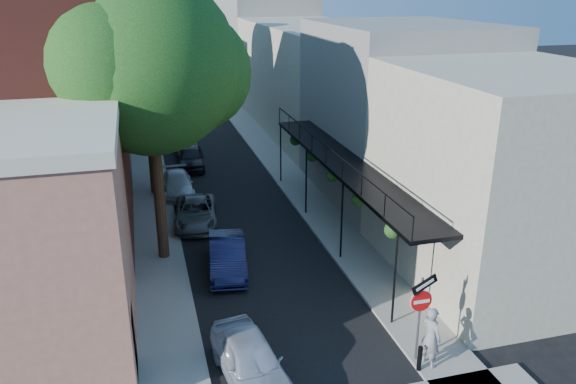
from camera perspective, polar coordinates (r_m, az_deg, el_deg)
road_surface at (r=43.30m, az=-8.99°, el=5.68°), size 6.00×64.00×0.01m
sidewalk_left at (r=43.07m, az=-14.30°, el=5.29°), size 2.00×64.00×0.12m
sidewalk_right at (r=43.86m, az=-3.77°, el=6.15°), size 2.00×64.00×0.12m
buildings_left at (r=41.20m, az=-22.34°, el=10.70°), size 10.10×59.10×12.00m
buildings_right at (r=43.75m, az=2.79°, el=11.96°), size 9.80×55.00×10.00m
sign_post at (r=17.12m, az=13.37°, el=-11.04°), size 0.89×0.17×2.99m
bollard at (r=17.55m, az=13.22°, el=-16.13°), size 0.14×0.14×0.80m
oak_near at (r=22.18m, az=-12.89°, el=12.30°), size 7.48×6.80×11.42m
oak_mid at (r=30.18m, az=-13.68°, el=12.68°), size 6.60×6.00×10.20m
oak_far at (r=39.07m, az=-14.27°, el=16.04°), size 7.70×7.00×11.90m
parked_car_a at (r=16.80m, az=-3.81°, el=-16.74°), size 2.11×4.17×1.36m
parked_car_b at (r=22.58m, az=-6.17°, el=-6.45°), size 1.88×4.16×1.32m
parked_car_c at (r=27.08m, az=-9.32°, el=-2.08°), size 2.43×4.42×1.17m
parked_car_d at (r=31.13m, az=-11.15°, el=0.78°), size 1.60×3.93×1.14m
parked_car_e at (r=35.53m, az=-9.83°, el=3.50°), size 1.89×4.07×1.35m
parked_car_f at (r=39.62m, az=-10.46°, el=5.18°), size 1.40×3.95×1.30m
pedestrian at (r=17.52m, az=14.31°, el=-14.05°), size 0.66×0.81×1.93m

